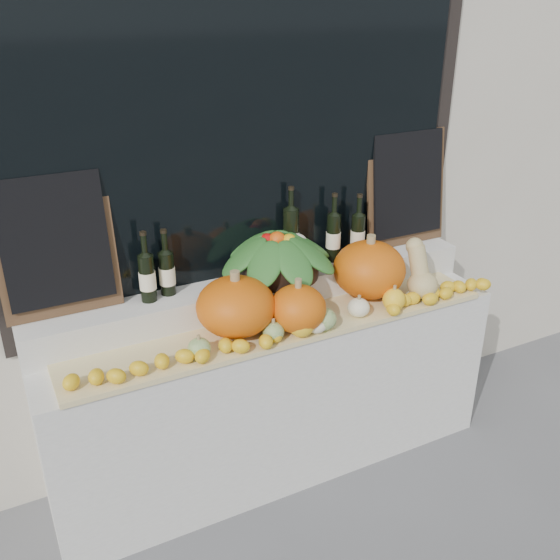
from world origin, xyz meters
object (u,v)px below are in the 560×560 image
object	(u,v)px
pumpkin_left	(236,306)
pumpkin_right	(369,269)
butternut_squash	(420,274)
wine_bottle_tall	(291,238)
produce_bowl	(277,254)

from	to	relation	value
pumpkin_left	pumpkin_right	size ratio (longest dim) A/B	0.99
butternut_squash	wine_bottle_tall	distance (m)	0.68
produce_bowl	wine_bottle_tall	bearing A→B (deg)	29.04
pumpkin_left	produce_bowl	bearing A→B (deg)	34.22
produce_bowl	wine_bottle_tall	xyz separation A→B (m)	(0.11, 0.06, 0.05)
butternut_squash	produce_bowl	xyz separation A→B (m)	(-0.67, 0.29, 0.13)
pumpkin_left	wine_bottle_tall	size ratio (longest dim) A/B	0.85
pumpkin_left	wine_bottle_tall	distance (m)	0.53
pumpkin_right	produce_bowl	size ratio (longest dim) A/B	0.59
pumpkin_right	produce_bowl	distance (m)	0.48
produce_bowl	pumpkin_left	bearing A→B (deg)	-145.78
pumpkin_right	produce_bowl	bearing A→B (deg)	158.78
pumpkin_right	produce_bowl	world-z (taller)	produce_bowl
wine_bottle_tall	pumpkin_left	bearing A→B (deg)	-147.03
butternut_squash	wine_bottle_tall	bearing A→B (deg)	147.71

